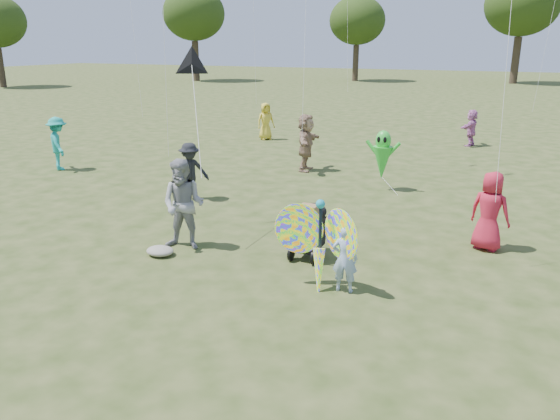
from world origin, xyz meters
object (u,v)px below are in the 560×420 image
object	(u,v)px
crowd_a	(490,211)
child_girl	(345,259)
crowd_j	(471,128)
crowd_d	(306,143)
adult_man	(184,205)
alien_kite	(382,157)
crowd_g	(266,121)
jogging_stroller	(310,227)
crowd_i	(58,144)
crowd_b	(190,171)
butterfly_kite	(319,244)

from	to	relation	value
crowd_a	child_girl	bearing A→B (deg)	72.30
crowd_j	crowd_d	bearing A→B (deg)	-18.38
adult_man	child_girl	bearing A→B (deg)	-19.81
adult_man	alien_kite	size ratio (longest dim) A/B	1.09
crowd_g	jogging_stroller	bearing A→B (deg)	-108.29
crowd_i	jogging_stroller	distance (m)	11.14
crowd_j	crowd_i	bearing A→B (deg)	-35.21
crowd_d	crowd_j	distance (m)	8.38
child_girl	crowd_j	size ratio (longest dim) A/B	0.80
crowd_d	jogging_stroller	bearing A→B (deg)	-165.43
crowd_i	crowd_j	bearing A→B (deg)	-101.33
child_girl	alien_kite	bearing A→B (deg)	-89.46
crowd_d	crowd_i	size ratio (longest dim) A/B	1.07
child_girl	alien_kite	distance (m)	7.03
crowd_i	alien_kite	xyz separation A→B (m)	(10.50, 1.89, 0.08)
crowd_b	butterfly_kite	size ratio (longest dim) A/B	0.87
adult_man	alien_kite	world-z (taller)	adult_man
crowd_b	alien_kite	xyz separation A→B (m)	(4.49, 3.13, 0.19)
crowd_b	crowd_i	distance (m)	6.14
child_girl	crowd_j	bearing A→B (deg)	-100.43
adult_man	crowd_b	world-z (taller)	adult_man
butterfly_kite	crowd_b	bearing A→B (deg)	143.31
jogging_stroller	crowd_a	bearing A→B (deg)	29.64
crowd_i	butterfly_kite	xyz separation A→B (m)	(11.17, -5.09, -0.07)
adult_man	crowd_g	size ratio (longest dim) A/B	1.18
crowd_b	jogging_stroller	distance (m)	5.14
jogging_stroller	alien_kite	distance (m)	5.66
child_girl	crowd_a	size ratio (longest dim) A/B	0.73
crowd_j	crowd_g	bearing A→B (deg)	-61.46
child_girl	crowd_b	world-z (taller)	crowd_b
child_girl	crowd_j	world-z (taller)	crowd_j
crowd_d	butterfly_kite	size ratio (longest dim) A/B	1.05
crowd_j	butterfly_kite	xyz separation A→B (m)	(-0.93, -15.43, 0.07)
crowd_a	adult_man	bearing A→B (deg)	39.56
crowd_b	crowd_j	size ratio (longest dim) A/B	1.04
crowd_j	alien_kite	bearing A→B (deg)	3.56
crowd_d	crowd_a	bearing A→B (deg)	-138.13
crowd_d	crowd_j	size ratio (longest dim) A/B	1.26
child_girl	alien_kite	size ratio (longest dim) A/B	0.69
adult_man	jogging_stroller	world-z (taller)	adult_man
crowd_d	crowd_i	xyz separation A→B (m)	(-7.58, -3.28, -0.06)
crowd_a	alien_kite	bearing A→B (deg)	-34.05
child_girl	jogging_stroller	world-z (taller)	child_girl
jogging_stroller	adult_man	bearing A→B (deg)	-165.46
crowd_a	alien_kite	distance (m)	4.96
crowd_i	butterfly_kite	bearing A→B (deg)	-166.32
crowd_j	alien_kite	xyz separation A→B (m)	(-1.60, -8.45, 0.22)
crowd_i	child_girl	bearing A→B (deg)	-165.30
jogging_stroller	alien_kite	size ratio (longest dim) A/B	0.63
adult_man	crowd_j	distance (m)	15.34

